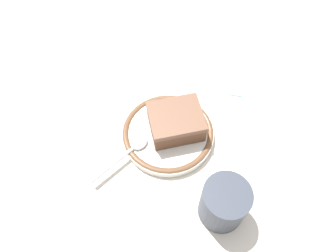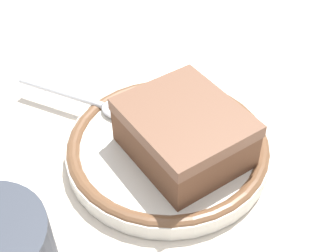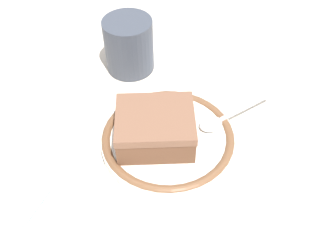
# 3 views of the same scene
# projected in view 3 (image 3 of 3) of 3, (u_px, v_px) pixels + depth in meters

# --- Properties ---
(ground_plane) EXTENTS (2.40, 2.40, 0.00)m
(ground_plane) POSITION_uv_depth(u_px,v_px,m) (149.00, 146.00, 0.51)
(ground_plane) COLOR #B7B2A8
(placemat) EXTENTS (0.55, 0.42, 0.00)m
(placemat) POSITION_uv_depth(u_px,v_px,m) (149.00, 146.00, 0.51)
(placemat) COLOR beige
(placemat) RESTS_ON ground_plane
(plate) EXTENTS (0.18, 0.18, 0.02)m
(plate) POSITION_uv_depth(u_px,v_px,m) (168.00, 139.00, 0.50)
(plate) COLOR silver
(plate) RESTS_ON placemat
(cake_slice) EXTENTS (0.10, 0.11, 0.04)m
(cake_slice) POSITION_uv_depth(u_px,v_px,m) (155.00, 129.00, 0.48)
(cake_slice) COLOR brown
(cake_slice) RESTS_ON plate
(spoon) EXTENTS (0.10, 0.10, 0.01)m
(spoon) POSITION_uv_depth(u_px,v_px,m) (223.00, 118.00, 0.52)
(spoon) COLOR silver
(spoon) RESTS_ON plate
(cup) EXTENTS (0.07, 0.07, 0.08)m
(cup) POSITION_uv_depth(u_px,v_px,m) (129.00, 48.00, 0.59)
(cup) COLOR #383D47
(cup) RESTS_ON placemat
(napkin) EXTENTS (0.11, 0.12, 0.00)m
(napkin) POSITION_uv_depth(u_px,v_px,m) (195.00, 64.00, 0.62)
(napkin) COLOR white
(napkin) RESTS_ON placemat
(sugar_packet) EXTENTS (0.06, 0.04, 0.01)m
(sugar_packet) POSITION_uv_depth(u_px,v_px,m) (26.00, 204.00, 0.45)
(sugar_packet) COLOR #8CB2E0
(sugar_packet) RESTS_ON placemat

